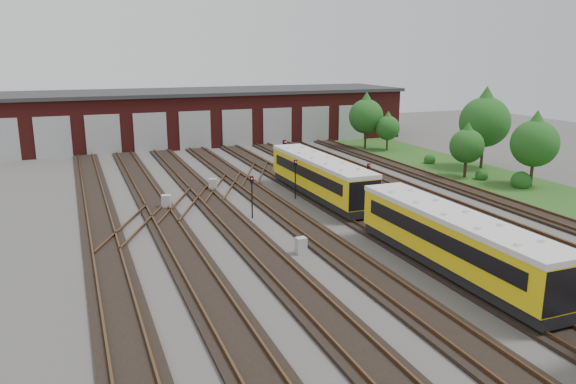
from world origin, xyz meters
name	(u,v)px	position (x,y,z in m)	size (l,w,h in m)	color
ground	(347,234)	(0.00, 0.00, 0.00)	(120.00, 120.00, 0.00)	#413F3D
track_network	(340,230)	(-0.17, 0.59, 0.11)	(30.40, 70.00, 0.33)	black
maintenance_shed	(200,116)	(-0.01, 39.97, 3.20)	(51.00, 12.50, 6.35)	#521614
grass_verge	(486,177)	(19.00, 10.00, 0.03)	(8.00, 55.00, 0.05)	#244B19
metro_train	(454,240)	(2.00, -7.54, 1.78)	(2.57, 45.75, 2.84)	black
signal_mast_0	(252,192)	(-4.35, 5.44, 1.85)	(0.25, 0.24, 2.89)	black
signal_mast_1	(295,174)	(0.27, 9.14, 1.92)	(0.25, 0.23, 3.01)	black
signal_mast_2	(284,154)	(1.99, 15.92, 2.22)	(0.32, 0.30, 3.45)	black
signal_mast_3	(368,175)	(5.85, 7.91, 1.67)	(0.24, 0.23, 2.57)	black
relay_cabinet_0	(166,202)	(-9.36, 9.75, 0.52)	(0.63, 0.52, 1.05)	#ACAEB1
relay_cabinet_1	(213,185)	(-5.01, 13.73, 0.52)	(0.63, 0.52, 1.05)	#ACAEB1
relay_cabinet_2	(301,246)	(-3.95, -2.10, 0.47)	(0.57, 0.47, 0.94)	#ACAEB1
relay_cabinet_3	(333,169)	(6.85, 16.26, 0.48)	(0.58, 0.48, 0.97)	#ACAEB1
relay_cabinet_4	(353,199)	(3.46, 5.82, 0.47)	(0.56, 0.47, 0.94)	#ACAEB1
tree_0	(366,112)	(16.50, 27.63, 4.19)	(3.94, 3.94, 6.52)	#302415
tree_1	(388,125)	(18.13, 25.49, 2.90)	(2.72, 2.72, 4.51)	#302415
tree_2	(485,116)	(21.27, 13.39, 5.04)	(4.73, 4.73, 7.84)	#302415
tree_3	(467,142)	(17.13, 10.58, 3.20)	(3.01, 3.01, 4.98)	#302415
tree_4	(535,138)	(20.01, 5.78, 4.08)	(3.84, 3.84, 6.36)	#302415
bush_0	(521,178)	(18.91, 5.71, 0.81)	(1.62, 1.62, 1.62)	#184614
bush_1	(482,174)	(17.89, 9.27, 0.56)	(1.12, 1.12, 1.12)	#184614
bush_2	(430,158)	(18.00, 17.09, 0.57)	(1.14, 1.14, 1.14)	#184614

